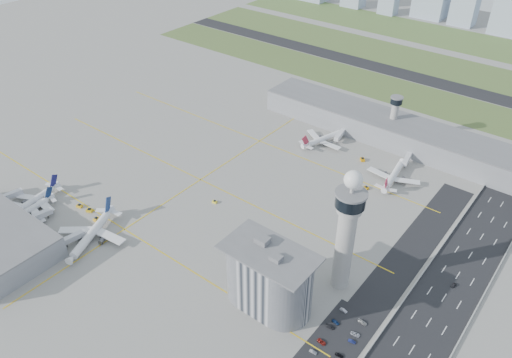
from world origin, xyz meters
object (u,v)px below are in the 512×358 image
Objects in this scene: airplane_near_a at (31,198)px; car_lot_9 at (352,341)px; tug_2 at (96,219)px; airplane_far_b at (394,172)px; tug_0 at (80,206)px; car_lot_5 at (343,310)px; airplane_near_c at (90,230)px; car_lot_2 at (322,342)px; jet_bridge_far_0 at (343,132)px; car_lot_8 at (339,355)px; control_tower at (347,227)px; airplane_far_a at (324,136)px; car_lot_3 at (330,327)px; secondary_tower at (394,114)px; tug_4 at (362,159)px; tug_1 at (90,210)px; car_lot_10 at (355,334)px; car_lot_1 at (313,352)px; car_lot_11 at (362,322)px; jet_bridge_far_1 at (409,156)px; airplane_near_b at (26,208)px; jet_bridge_near_2 at (60,246)px; admin_building at (269,278)px; car_hw_1 at (454,285)px; car_lot_4 at (336,322)px; jet_bridge_near_1 at (27,223)px; tug_3 at (215,202)px; tug_5 at (366,188)px.

airplane_near_a is 193.78m from car_lot_9.
airplane_far_b is at bearing -136.57° from tug_2.
tug_0 reaches higher than car_lot_5.
car_lot_2 is at bearing 75.35° from airplane_near_c.
airplane_far_b is at bearing -57.81° from tug_0.
airplane_far_b reaches higher than jet_bridge_far_0.
car_lot_8 is (10.46, -21.61, 0.03)m from car_lot_5.
airplane_far_a is at bearing 125.11° from control_tower.
airplane_near_a is at bearing 106.87° from car_lot_5.
car_lot_3 is (157.95, 15.96, -0.40)m from tug_0.
car_lot_5 reaches higher than car_lot_2.
tug_4 is at bearing -91.98° from secondary_tower.
jet_bridge_far_0 is 177.11m from tug_2.
airplane_far_a is at bearing -46.88° from tug_1.
car_lot_1 is at bearing 144.39° from car_lot_10.
car_lot_11 reaches higher than car_lot_3.
jet_bridge_far_1 is at bearing 99.16° from control_tower.
airplane_far_b is 27.62m from jet_bridge_far_1.
airplane_far_a is at bearing 41.65° from car_lot_11.
airplane_near_b is (-122.26, -205.67, -13.85)m from secondary_tower.
jet_bridge_near_2 is at bearing 95.95° from car_lot_8.
tug_4 is 0.85× the size of car_lot_11.
admin_building is at bearing 80.37° from airplane_near_c.
car_hw_1 is (119.75, -75.99, -4.79)m from airplane_far_a.
car_lot_1 is (29.29, -137.25, -4.97)m from airplane_far_b.
car_lot_5 is 24.01m from car_lot_8.
admin_building reaches higher than car_lot_9.
car_lot_3 is at bearing 179.25° from car_lot_4.
car_lot_3 is (30.22, 4.87, -14.73)m from admin_building.
jet_bridge_near_2 reaches higher than car_lot_9.
jet_bridge_near_1 is 102.78m from tug_3.
tug_1 is at bearing -146.98° from airplane_near_c.
car_hw_1 is (85.82, -110.01, -18.25)m from secondary_tower.
jet_bridge_far_0 is 183.64m from car_lot_1.
tug_4 is at bearing -22.88° from jet_bridge_near_1.
airplane_near_b is at bearing -101.15° from airplane_near_c.
tug_5 is at bearing 15.67° from car_lot_8.
jet_bridge_far_1 is (22.00, -18.00, -15.95)m from secondary_tower.
secondary_tower is 8.82× the size of tug_4.
jet_bridge_far_0 reaches higher than tug_5.
car_lot_3 is at bearing 9.15° from admin_building.
airplane_far_b is 2.81× the size of jet_bridge_far_1.
car_lot_5 is at bearing 74.23° from tug_4.
tug_2 reaches higher than car_lot_3.
jet_bridge_far_0 is 177.99m from car_lot_2.
car_lot_2 is 1.19× the size of car_hw_1.
airplane_far_b reaches higher than airplane_far_a.
car_lot_10 is (9.93, -0.44, -0.05)m from car_lot_4.
jet_bridge_far_0 reaches higher than car_lot_3.
car_lot_3 is (10.21, -25.13, -34.47)m from control_tower.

